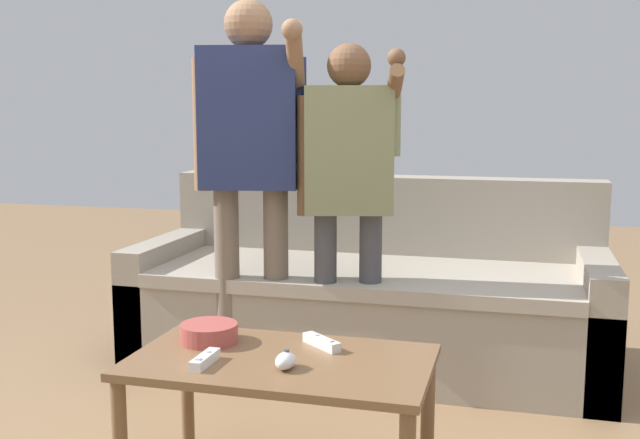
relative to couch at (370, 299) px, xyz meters
name	(u,v)px	position (x,y,z in m)	size (l,w,h in m)	color
couch	(370,299)	(0.00, 0.00, 0.00)	(2.18, 0.92, 0.86)	#9E9384
coffee_table	(281,379)	(0.00, -1.39, 0.10)	(0.90, 0.52, 0.46)	brown
snack_bowl	(209,333)	(-0.26, -1.30, 0.20)	(0.18, 0.18, 0.06)	#B24C47
game_remote_nunchuk	(285,361)	(0.05, -1.48, 0.19)	(0.06, 0.09, 0.05)	white
player_center	(349,176)	(-0.01, -0.41, 0.63)	(0.46, 0.28, 1.46)	#47474C
player_left	(250,147)	(-0.44, -0.44, 0.74)	(0.52, 0.36, 1.65)	#756656
game_remote_wand_near	(322,342)	(0.10, -1.26, 0.18)	(0.15, 0.13, 0.03)	white
game_remote_wand_far	(205,360)	(-0.19, -1.51, 0.18)	(0.04, 0.15, 0.03)	white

